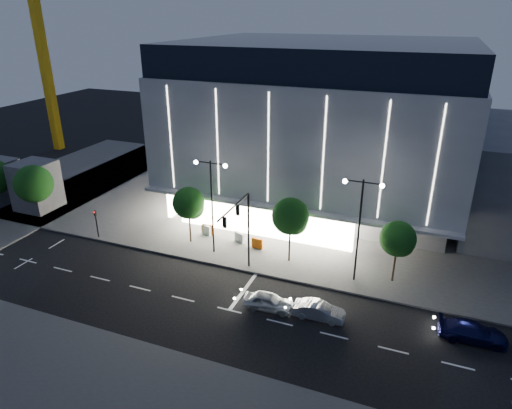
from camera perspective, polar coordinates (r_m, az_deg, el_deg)
The scene contains 19 objects.
ground at distance 37.21m, azimuth -5.22°, elevation -11.08°, with size 160.00×160.00×0.00m, color black.
sidewalk_museum at distance 56.11m, azimuth 10.40°, elevation 1.00°, with size 70.00×40.00×0.15m, color #474747.
sidewalk_west at distance 61.53m, azimuth -26.62°, elevation 0.84°, with size 16.00×50.00×0.15m, color #474747.
museum at distance 52.16m, azimuth 8.54°, elevation 10.05°, with size 30.00×25.80×18.00m.
traffic_mast at distance 36.95m, azimuth -1.82°, elevation -2.25°, with size 0.33×5.89×7.07m.
street_lamp_west at distance 40.37m, azimuth -5.57°, elevation 1.35°, with size 3.16×0.36×9.00m.
street_lamp_east at distance 36.72m, azimuth 12.87°, elevation -1.43°, with size 3.16×0.36×9.00m.
ped_signal_far at distance 47.22m, azimuth -19.34°, elevation -1.95°, with size 0.22×0.24×3.00m.
tower_crane at distance 78.15m, azimuth -25.24°, elevation 20.87°, with size 32.00×2.00×28.50m.
tree_left at distance 43.26m, azimuth -8.39°, elevation -0.02°, with size 3.02×3.02×5.72m.
tree_mid at distance 39.44m, azimuth 4.36°, elevation -1.71°, with size 3.25×3.25×6.15m.
tree_right at distance 38.29m, azimuth 17.32°, elevation -4.33°, with size 2.91×2.91×5.51m.
car_lead at distance 35.09m, azimuth 1.59°, elevation -12.03°, with size 1.55×3.86×1.31m, color silver.
car_second at distance 34.50m, azimuth 7.87°, elevation -13.04°, with size 1.32×3.78×1.24m, color silver.
car_third at distance 35.52m, azimuth 25.46°, elevation -14.17°, with size 1.83×4.50×1.31m, color #111242.
barrier_a at distance 45.92m, azimuth -6.01°, elevation -3.11°, with size 1.10×0.25×1.00m, color orange.
barrier_b at distance 45.84m, azimuth -6.24°, elevation -3.17°, with size 1.10×0.25×1.00m, color silver.
barrier_c at distance 43.05m, azimuth 0.16°, elevation -4.86°, with size 1.10×0.25×1.00m, color #E55F0C.
barrier_d at distance 44.14m, azimuth -2.09°, elevation -4.13°, with size 1.10×0.25×1.00m, color silver.
Camera 1 is at (14.32, -27.27, 20.87)m, focal length 32.00 mm.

